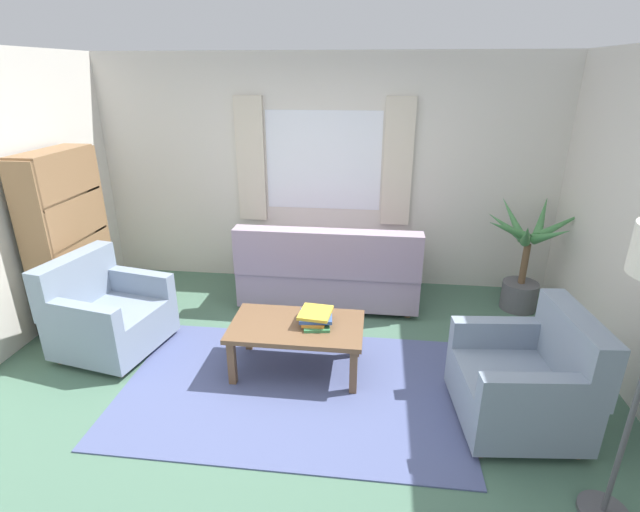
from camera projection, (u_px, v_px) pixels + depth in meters
name	position (u px, v px, depth m)	size (l,w,h in m)	color
ground_plane	(292.00, 389.00, 3.81)	(6.24, 6.24, 0.00)	#476B56
wall_back	(324.00, 173.00, 5.42)	(5.32, 0.12, 2.60)	silver
window_with_curtains	(323.00, 161.00, 5.29)	(1.98, 0.07, 1.40)	white
area_rug	(292.00, 388.00, 3.81)	(2.71, 1.71, 0.01)	#4C5684
couch	(329.00, 272.00, 5.10)	(1.90, 0.82, 0.92)	#998499
armchair_left	(106.00, 314.00, 4.25)	(0.96, 0.98, 0.88)	gray
armchair_right	(527.00, 381.00, 3.33)	(0.90, 0.92, 0.88)	gray
coffee_table	(297.00, 330.00, 3.92)	(1.10, 0.64, 0.44)	brown
book_stack_on_table	(316.00, 317.00, 3.90)	(0.29, 0.35, 0.11)	#387F4C
potted_plant	(524.00, 263.00, 4.94)	(1.07, 1.02, 1.17)	#56565B
bookshelf	(74.00, 246.00, 4.67)	(0.30, 0.94, 1.72)	olive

